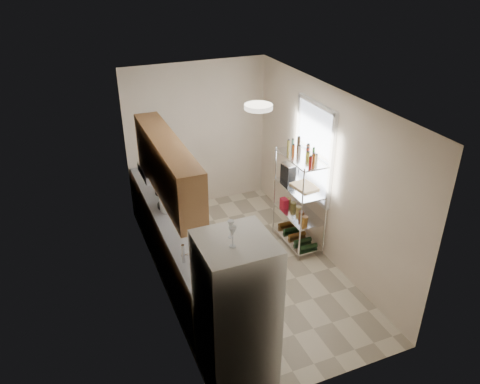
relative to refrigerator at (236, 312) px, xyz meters
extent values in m
cube|color=beige|center=(0.87, 1.72, -0.89)|extent=(2.50, 4.40, 0.01)
cube|color=white|center=(0.87, 1.72, 1.72)|extent=(2.50, 4.40, 0.01)
cube|color=beige|center=(0.87, 3.92, 0.41)|extent=(2.50, 0.01, 2.60)
cube|color=beige|center=(0.87, -0.49, 0.41)|extent=(2.50, 0.01, 2.60)
cube|color=beige|center=(-0.38, 1.72, 0.41)|extent=(0.01, 4.40, 2.60)
cube|color=beige|center=(2.12, 1.72, 0.41)|extent=(0.01, 4.40, 2.60)
cube|color=#9C6E42|center=(-0.05, 2.16, -0.46)|extent=(0.60, 3.48, 0.86)
cube|color=gray|center=(-0.03, 2.16, -0.01)|extent=(0.63, 3.51, 0.04)
cube|color=#B7BABC|center=(-0.07, 1.02, -0.01)|extent=(0.52, 0.44, 0.04)
cube|color=#B7BABC|center=(0.23, 3.52, -0.43)|extent=(0.01, 0.55, 0.72)
cube|color=#9C6E42|center=(-0.18, 1.82, 0.92)|extent=(0.33, 2.20, 0.72)
cube|color=#B7BABC|center=(-0.13, 2.62, 0.50)|extent=(0.50, 0.60, 0.12)
cube|color=white|center=(2.10, 2.07, 0.66)|extent=(0.06, 1.00, 1.46)
cube|color=silver|center=(1.88, 2.02, -0.79)|extent=(0.45, 0.90, 0.02)
cube|color=silver|center=(1.88, 2.02, -0.34)|extent=(0.45, 0.90, 0.02)
cube|color=silver|center=(1.88, 2.02, 0.11)|extent=(0.45, 0.90, 0.02)
cube|color=silver|center=(1.88, 2.02, 0.61)|extent=(0.45, 0.90, 0.02)
cylinder|color=silver|center=(1.66, 1.58, -0.11)|extent=(0.02, 0.02, 1.55)
cylinder|color=silver|center=(1.66, 2.46, -0.11)|extent=(0.02, 0.02, 1.55)
cylinder|color=silver|center=(2.09, 1.58, -0.11)|extent=(0.02, 0.02, 1.55)
cylinder|color=silver|center=(2.09, 2.46, -0.11)|extent=(0.02, 0.02, 1.55)
cylinder|color=white|center=(0.87, 1.42, 1.68)|extent=(0.34, 0.34, 0.05)
cube|color=silver|center=(0.00, 0.00, 0.00)|extent=(0.73, 0.73, 1.78)
cylinder|color=silver|center=(-0.08, 2.32, 0.13)|extent=(0.29, 0.29, 0.23)
cylinder|color=black|center=(-0.09, 2.41, 0.04)|extent=(0.38, 0.38, 0.05)
cylinder|color=black|center=(-0.06, 2.83, 0.03)|extent=(0.30, 0.30, 0.05)
cube|color=tan|center=(1.94, 2.00, 0.14)|extent=(0.36, 0.43, 0.03)
cube|color=black|center=(1.83, 2.35, 0.25)|extent=(0.17, 0.24, 0.26)
cube|color=#AD1528|center=(1.75, 2.27, -0.25)|extent=(0.10, 0.13, 0.15)
camera|label=1|loc=(-1.38, -3.43, 3.38)|focal=35.00mm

